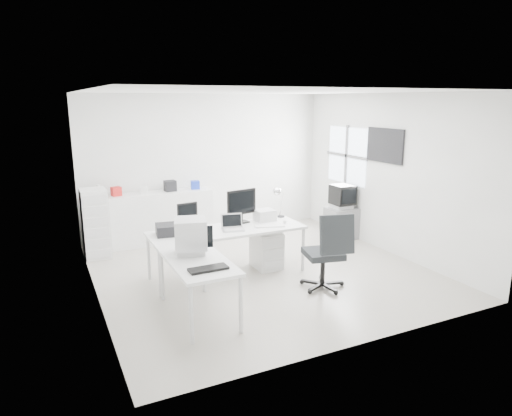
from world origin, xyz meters
name	(u,v)px	position (x,y,z in m)	size (l,w,h in m)	color
floor	(261,271)	(0.00, 0.00, 0.00)	(5.00, 5.00, 0.01)	beige
ceiling	(262,92)	(0.00, 0.00, 2.80)	(5.00, 5.00, 0.01)	white
back_wall	(207,165)	(0.00, 2.50, 1.40)	(5.00, 0.02, 2.80)	white
left_wall	(90,201)	(-2.50, 0.00, 1.40)	(0.02, 5.00, 2.80)	white
right_wall	(388,174)	(2.50, 0.00, 1.40)	(0.02, 5.00, 2.80)	white
window	(347,156)	(2.48, 1.20, 1.60)	(0.02, 1.20, 1.10)	white
wall_picture	(385,145)	(2.47, 0.10, 1.90)	(0.04, 0.90, 0.60)	black
main_desk	(228,252)	(-0.55, 0.07, 0.38)	(2.40, 0.80, 0.75)	silver
side_desk	(198,287)	(-1.40, -1.03, 0.38)	(0.70, 1.40, 0.75)	silver
drawer_pedestal	(266,250)	(0.15, 0.12, 0.30)	(0.40, 0.50, 0.60)	silver
inkjet_printer	(171,229)	(-1.40, 0.17, 0.83)	(0.44, 0.34, 0.15)	black
lcd_monitor_small	(188,217)	(-1.10, 0.32, 0.95)	(0.32, 0.18, 0.40)	black
lcd_monitor_large	(242,206)	(-0.20, 0.32, 1.03)	(0.53, 0.21, 0.55)	black
laptop	(233,223)	(-0.50, -0.03, 0.87)	(0.37, 0.38, 0.24)	#B7B7BA
white_keyboard	(270,226)	(0.10, -0.08, 0.76)	(0.46, 0.14, 0.02)	silver
white_mouse	(285,222)	(0.40, -0.03, 0.78)	(0.06, 0.06, 0.06)	silver
laser_printer	(265,215)	(0.20, 0.29, 0.84)	(0.31, 0.27, 0.18)	silver
desk_lamp	(281,202)	(0.55, 0.37, 1.00)	(0.17, 0.17, 0.51)	silver
crt_monitor	(191,235)	(-1.40, -0.78, 1.01)	(0.44, 0.44, 0.51)	#B7B7BA
black_keyboard	(208,269)	(-1.40, -1.43, 0.77)	(0.46, 0.18, 0.03)	black
office_chair	(323,250)	(0.51, -0.97, 0.58)	(0.67, 0.67, 1.15)	#222527
tv_cabinet	(341,223)	(2.22, 0.93, 0.31)	(0.56, 0.46, 0.61)	slate
crt_tv	(342,197)	(2.22, 0.93, 0.84)	(0.50, 0.48, 0.45)	black
sideboard	(161,217)	(-1.04, 2.24, 0.49)	(1.96, 0.49, 0.98)	silver
clutter_box_a	(116,191)	(-1.84, 2.24, 1.06)	(0.16, 0.15, 0.16)	red
clutter_box_b	(144,190)	(-1.34, 2.24, 1.04)	(0.13, 0.11, 0.13)	silver
clutter_box_c	(170,186)	(-0.84, 2.24, 1.08)	(0.21, 0.19, 0.21)	black
clutter_box_d	(195,185)	(-0.34, 2.24, 1.06)	(0.16, 0.14, 0.16)	#1934B5
clutter_bottle	(98,191)	(-2.14, 2.28, 1.09)	(0.07, 0.07, 0.22)	silver
filing_cabinet	(95,223)	(-2.28, 1.87, 0.60)	(0.42, 0.50, 1.20)	silver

